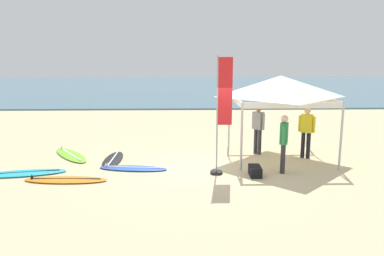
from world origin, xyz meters
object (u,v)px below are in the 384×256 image
Objects in this scene: surfboard_blue at (133,168)px; surfboard_black at (113,160)px; surfboard_cyan at (21,173)px; banner_flag at (221,121)px; person_yellow at (307,129)px; person_grey at (258,126)px; person_green at (284,140)px; surfboard_orange at (65,180)px; surfboard_lime at (71,155)px; gear_bag_near_tent at (255,171)px; canopy_tent at (281,87)px.

surfboard_blue and surfboard_black have the same top height.
surfboard_blue and surfboard_cyan have the same top height.
banner_flag is (2.61, -0.50, 1.54)m from surfboard_blue.
person_grey is at bearing 158.61° from person_yellow.
person_green is 0.50× the size of banner_flag.
person_green is at bearing 5.48° from surfboard_orange.
banner_flag is at bearing -0.94° from surfboard_cyan.
person_grey reaches higher than surfboard_blue.
surfboard_orange is 0.68× the size of banner_flag.
surfboard_orange is 1.34× the size of person_green.
person_green is (6.78, -2.06, 0.95)m from surfboard_lime.
person_green is (0.31, -2.17, 0.00)m from person_grey.
person_green is 2.85× the size of gear_bag_near_tent.
surfboard_lime and surfboard_black have the same top height.
surfboard_orange and surfboard_black have the same top height.
surfboard_black is at bearing 158.78° from gear_bag_near_tent.
surfboard_cyan is (-1.46, 0.62, -0.00)m from surfboard_orange.
surfboard_black is 4.00m from banner_flag.
surfboard_cyan is (-7.92, -1.70, -2.35)m from canopy_tent.
canopy_tent is 5.45m from surfboard_blue.
surfboard_black is (1.56, -0.64, 0.00)m from surfboard_lime.
surfboard_blue is at bearing 168.67° from gear_bag_near_tent.
surfboard_cyan is 1.51× the size of person_yellow.
canopy_tent reaches higher than surfboard_blue.
gear_bag_near_tent is at bearing -2.61° from surfboard_cyan.
banner_flag is (5.78, -0.09, 1.54)m from surfboard_cyan.
canopy_tent is 1.45× the size of surfboard_blue.
surfboard_orange is 6.26m from person_green.
person_yellow is at bearing 10.00° from surfboard_cyan.
person_green reaches higher than surfboard_cyan.
gear_bag_near_tent is (-0.55, -2.45, -0.85)m from person_grey.
surfboard_black is at bearing 128.50° from surfboard_blue.
surfboard_blue is 3.56× the size of gear_bag_near_tent.
surfboard_orange is 2.72m from surfboard_lime.
canopy_tent is 1.81× the size of person_grey.
surfboard_blue is 1.02× the size of surfboard_black.
surfboard_orange is 6.54m from person_grey.
surfboard_black is 1.22× the size of person_grey.
gear_bag_near_tent is (6.76, -0.31, 0.10)m from surfboard_cyan.
person_green is at bearing -5.63° from surfboard_blue.
surfboard_cyan is at bearing -150.09° from surfboard_black.
surfboard_cyan is at bearing 179.06° from banner_flag.
banner_flag reaches higher than person_yellow.
gear_bag_near_tent reaches higher than surfboard_black.
surfboard_blue and surfboard_lime have the same top height.
person_yellow is (8.81, 1.55, 0.95)m from surfboard_cyan.
surfboard_blue is 4.58m from person_grey.
surfboard_lime is 0.68× the size of banner_flag.
person_green is (6.16, 0.59, 0.95)m from surfboard_orange.
surfboard_orange is at bearing -154.74° from person_grey.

